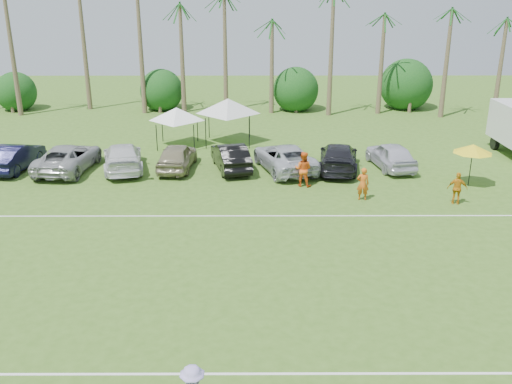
{
  "coord_description": "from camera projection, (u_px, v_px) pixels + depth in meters",
  "views": [
    {
      "loc": [
        2.3,
        -11.67,
        10.57
      ],
      "look_at": [
        2.37,
        13.02,
        1.6
      ],
      "focal_mm": 40.0,
      "sensor_mm": 36.0,
      "label": 1
    }
  ],
  "objects": [
    {
      "name": "field_lines",
      "position": [
        195.0,
        275.0,
        22.09
      ],
      "size": [
        80.0,
        12.1,
        0.01
      ],
      "color": "white",
      "rests_on": "ground"
    },
    {
      "name": "palm_tree_1",
      "position": [
        22.0,
        14.0,
        47.38
      ],
      "size": [
        2.4,
        2.4,
        9.9
      ],
      "color": "brown",
      "rests_on": "ground"
    },
    {
      "name": "palm_tree_2",
      "position": [
        81.0,
        3.0,
        47.1
      ],
      "size": [
        2.4,
        2.4,
        10.9
      ],
      "color": "brown",
      "rests_on": "ground"
    },
    {
      "name": "palm_tree_4",
      "position": [
        179.0,
        25.0,
        47.72
      ],
      "size": [
        2.4,
        2.4,
        8.9
      ],
      "color": "brown",
      "rests_on": "ground"
    },
    {
      "name": "palm_tree_5",
      "position": [
        227.0,
        14.0,
        47.43
      ],
      "size": [
        2.4,
        2.4,
        9.9
      ],
      "color": "brown",
      "rests_on": "ground"
    },
    {
      "name": "palm_tree_6",
      "position": [
        275.0,
        3.0,
        47.15
      ],
      "size": [
        2.4,
        2.4,
        10.9
      ],
      "color": "brown",
      "rests_on": "ground"
    },
    {
      "name": "palm_tree_8",
      "position": [
        382.0,
        24.0,
        47.77
      ],
      "size": [
        2.4,
        2.4,
        8.9
      ],
      "color": "brown",
      "rests_on": "ground"
    },
    {
      "name": "palm_tree_9",
      "position": [
        442.0,
        14.0,
        47.49
      ],
      "size": [
        2.4,
        2.4,
        9.9
      ],
      "color": "brown",
      "rests_on": "ground"
    },
    {
      "name": "palm_tree_10",
      "position": [
        504.0,
        3.0,
        47.21
      ],
      "size": [
        2.4,
        2.4,
        10.9
      ],
      "color": "brown",
      "rests_on": "ground"
    },
    {
      "name": "bush_tree_0",
      "position": [
        15.0,
        90.0,
        50.56
      ],
      "size": [
        4.0,
        4.0,
        4.0
      ],
      "color": "brown",
      "rests_on": "ground"
    },
    {
      "name": "bush_tree_1",
      "position": [
        161.0,
        90.0,
        50.59
      ],
      "size": [
        4.0,
        4.0,
        4.0
      ],
      "color": "brown",
      "rests_on": "ground"
    },
    {
      "name": "bush_tree_2",
      "position": [
        296.0,
        90.0,
        50.63
      ],
      "size": [
        4.0,
        4.0,
        4.0
      ],
      "color": "brown",
      "rests_on": "ground"
    },
    {
      "name": "bush_tree_3",
      "position": [
        408.0,
        90.0,
        50.66
      ],
      "size": [
        4.0,
        4.0,
        4.0
      ],
      "color": "brown",
      "rests_on": "ground"
    },
    {
      "name": "sideline_player_a",
      "position": [
        363.0,
        184.0,
        29.56
      ],
      "size": [
        0.67,
        0.47,
        1.75
      ],
      "primitive_type": "imported",
      "rotation": [
        0.0,
        0.0,
        3.06
      ],
      "color": "#D15C17",
      "rests_on": "ground"
    },
    {
      "name": "sideline_player_b",
      "position": [
        303.0,
        169.0,
        31.56
      ],
      "size": [
        1.15,
        1.03,
        1.97
      ],
      "primitive_type": "imported",
      "rotation": [
        0.0,
        0.0,
        2.8
      ],
      "color": "orange",
      "rests_on": "ground"
    },
    {
      "name": "sideline_player_c",
      "position": [
        457.0,
        188.0,
        29.0
      ],
      "size": [
        1.06,
        0.66,
        1.68
      ],
      "primitive_type": "imported",
      "rotation": [
        0.0,
        0.0,
        2.87
      ],
      "color": "orange",
      "rests_on": "ground"
    },
    {
      "name": "canopy_tent_left",
      "position": [
        176.0,
        108.0,
        38.91
      ],
      "size": [
        3.91,
        3.91,
        3.17
      ],
      "color": "black",
      "rests_on": "ground"
    },
    {
      "name": "canopy_tent_right",
      "position": [
        228.0,
        99.0,
        39.55
      ],
      "size": [
        4.57,
        4.57,
        3.7
      ],
      "color": "black",
      "rests_on": "ground"
    },
    {
      "name": "market_umbrella",
      "position": [
        473.0,
        149.0,
        31.18
      ],
      "size": [
        2.15,
        2.15,
        2.4
      ],
      "color": "black",
      "rests_on": "ground"
    },
    {
      "name": "parked_car_1",
      "position": [
        15.0,
        157.0,
        34.48
      ],
      "size": [
        2.18,
        5.01,
        1.6
      ],
      "primitive_type": "imported",
      "rotation": [
        0.0,
        0.0,
        3.04
      ],
      "color": "black",
      "rests_on": "ground"
    },
    {
      "name": "parked_car_2",
      "position": [
        68.0,
        158.0,
        34.31
      ],
      "size": [
        3.15,
        5.98,
        1.6
      ],
      "primitive_type": "imported",
      "rotation": [
        0.0,
        0.0,
        3.05
      ],
      "color": "#9F9FA0",
      "rests_on": "ground"
    },
    {
      "name": "parked_car_3",
      "position": [
        123.0,
        157.0,
        34.44
      ],
      "size": [
        3.44,
        5.89,
        1.6
      ],
      "primitive_type": "imported",
      "rotation": [
        0.0,
        0.0,
        3.37
      ],
      "color": "silver",
      "rests_on": "ground"
    },
    {
      "name": "parked_car_4",
      "position": [
        177.0,
        156.0,
        34.55
      ],
      "size": [
        2.22,
        4.83,
        1.6
      ],
      "primitive_type": "imported",
      "rotation": [
        0.0,
        0.0,
        3.07
      ],
      "color": "gray",
      "rests_on": "ground"
    },
    {
      "name": "parked_car_5",
      "position": [
        231.0,
        156.0,
        34.54
      ],
      "size": [
        2.79,
        5.13,
        1.6
      ],
      "primitive_type": "imported",
      "rotation": [
        0.0,
        0.0,
        3.38
      ],
      "color": "black",
      "rests_on": "ground"
    },
    {
      "name": "parked_car_6",
      "position": [
        285.0,
        157.0,
        34.36
      ],
      "size": [
        4.19,
        6.29,
        1.6
      ],
      "primitive_type": "imported",
      "rotation": [
        0.0,
        0.0,
        3.43
      ],
      "color": "#B9BCC2",
      "rests_on": "ground"
    },
    {
      "name": "parked_car_7",
      "position": [
        338.0,
        157.0,
        34.45
      ],
      "size": [
        3.05,
        5.8,
        1.6
      ],
      "primitive_type": "imported",
      "rotation": [
        0.0,
        0.0,
        2.99
      ],
      "color": "black",
      "rests_on": "ground"
    },
    {
      "name": "parked_car_8",
      "position": [
        391.0,
        155.0,
        34.81
      ],
      "size": [
        2.62,
        4.95,
        1.6
      ],
      "primitive_type": "imported",
      "rotation": [
        0.0,
        0.0,
        3.3
      ],
      "color": "silver",
      "rests_on": "ground"
    }
  ]
}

